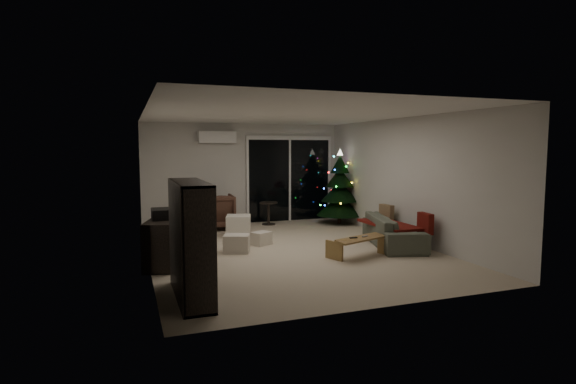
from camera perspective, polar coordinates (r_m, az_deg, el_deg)
name	(u,v)px	position (r m, az deg, el deg)	size (l,w,h in m)	color
room	(285,188)	(9.81, -0.41, 0.50)	(6.50, 7.51, 2.60)	beige
bookshelf	(176,241)	(5.76, -14.06, -6.06)	(0.37, 1.47, 1.47)	black
media_cabinet	(165,242)	(7.55, -15.38, -6.12)	(0.45, 1.21, 0.76)	black
stereo	(164,214)	(7.47, -15.47, -2.67)	(0.38, 0.45, 0.16)	black
armchair	(215,212)	(10.65, -9.28, -2.47)	(0.87, 0.89, 0.81)	#3D2519
ottoman	(239,226)	(9.70, -6.30, -4.29)	(0.50, 0.50, 0.45)	beige
cardboard_box_a	(237,244)	(8.23, -6.55, -6.52)	(0.45, 0.35, 0.32)	beige
cardboard_box_b	(261,238)	(8.84, -3.40, -5.89)	(0.36, 0.27, 0.25)	beige
side_table	(269,213)	(11.12, -2.48, -2.73)	(0.45, 0.45, 0.56)	black
floor_lamp	(219,189)	(11.38, -8.78, 0.35)	(0.28, 0.28, 1.72)	black
sofa	(393,231)	(8.99, 13.22, -4.80)	(1.97, 0.77, 0.57)	#555852
sofa_throw	(389,224)	(8.91, 12.70, -4.04)	(0.61, 1.42, 0.05)	maroon
cushion_a	(386,214)	(9.62, 12.38, -2.70)	(0.11, 0.38, 0.38)	olive
cushion_b	(425,223)	(8.57, 17.04, -3.83)	(0.11, 0.38, 0.38)	maroon
coffee_table	(361,247)	(7.93, 9.25, -6.95)	(1.09, 0.38, 0.34)	olive
remote_a	(353,238)	(7.82, 8.31, -5.76)	(0.14, 0.04, 0.02)	black
remote_b	(365,236)	(7.98, 9.73, -5.55)	(0.13, 0.04, 0.02)	slate
christmas_tree	(340,186)	(11.28, 6.59, 0.70)	(1.16, 1.16, 1.87)	black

